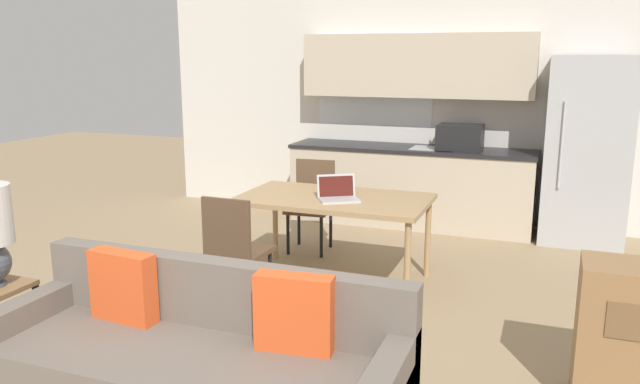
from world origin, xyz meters
name	(u,v)px	position (x,y,z in m)	size (l,w,h in m)	color
wall_back	(418,104)	(-0.01, 4.63, 1.35)	(6.40, 0.07, 2.70)	silver
kitchen_counter	(413,151)	(0.01, 4.33, 0.84)	(2.75, 0.65, 2.15)	beige
refrigerator	(587,151)	(1.83, 4.25, 0.96)	(0.82, 0.70, 1.92)	#B7BABC
dining_table	(334,204)	(-0.19, 2.22, 0.69)	(1.59, 0.91, 0.75)	tan
couch	(198,363)	(-0.14, -0.03, 0.34)	(2.22, 0.80, 0.85)	#3D2D1E
dining_chair_far_left	(312,201)	(-0.70, 3.01, 0.49)	(0.45, 0.45, 0.89)	brown
dining_chair_near_left	(235,246)	(-0.70, 1.41, 0.49)	(0.43, 0.43, 0.89)	brown
laptop	(338,194)	(-0.13, 2.15, 0.79)	(0.41, 0.38, 0.20)	#B7BABC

